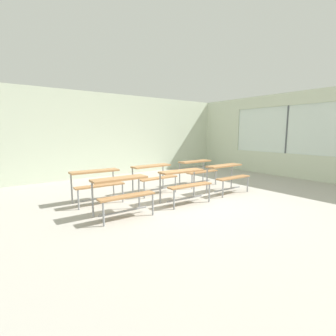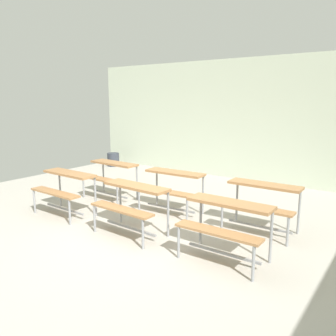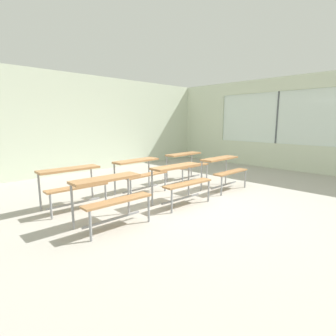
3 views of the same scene
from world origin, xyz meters
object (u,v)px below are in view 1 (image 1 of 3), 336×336
Objects in this scene: desk_bench_r0c1 at (184,179)px; desk_bench_r1c2 at (198,167)px; desk_bench_r1c1 at (154,172)px; desk_bench_r0c2 at (227,172)px; desk_bench_r1c0 at (97,179)px; desk_bench_r0c0 at (122,188)px.

desk_bench_r0c1 and desk_bench_r1c2 have the same top height.
desk_bench_r1c1 and desk_bench_r1c2 have the same top height.
desk_bench_r0c1 is 1.53m from desk_bench_r0c2.
desk_bench_r0c1 and desk_bench_r1c1 have the same top height.
desk_bench_r0c2 is 0.99× the size of desk_bench_r1c2.
desk_bench_r0c2 and desk_bench_r1c0 have the same top height.
desk_bench_r0c2 is at bearing 4.09° from desk_bench_r0c1.
desk_bench_r0c0 is 3.09m from desk_bench_r0c2.
desk_bench_r0c1 is at bearing -142.84° from desk_bench_r1c2.
desk_bench_r1c0 is at bearing 160.03° from desk_bench_r0c2.
desk_bench_r1c0 is (-0.07, 1.18, 0.00)m from desk_bench_r0c0.
desk_bench_r0c1 is 1.00× the size of desk_bench_r1c0.
desk_bench_r1c0 is at bearing 176.95° from desk_bench_r1c1.
desk_bench_r1c1 is (-0.08, 1.16, 0.00)m from desk_bench_r0c1.
desk_bench_r0c2 and desk_bench_r1c2 have the same top height.
desk_bench_r1c0 is (-3.15, 1.14, 0.00)m from desk_bench_r0c2.
desk_bench_r1c2 is (3.17, 0.03, 0.00)m from desk_bench_r1c0.
desk_bench_r0c0 is 1.01× the size of desk_bench_r0c2.
desk_bench_r0c0 is 0.99× the size of desk_bench_r1c0.
desk_bench_r0c1 is (1.56, -0.00, 0.00)m from desk_bench_r0c0.
desk_bench_r0c0 is 1.87m from desk_bench_r1c1.
desk_bench_r1c0 is at bearing 94.33° from desk_bench_r0c0.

